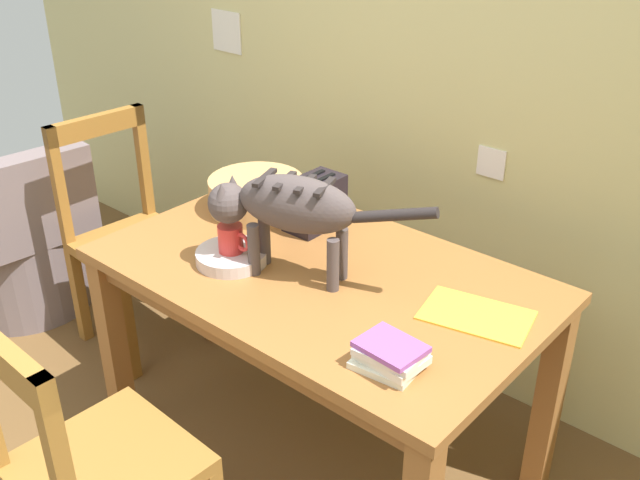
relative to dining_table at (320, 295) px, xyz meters
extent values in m
cube|color=#D0C684|center=(0.05, 0.76, 0.60)|extent=(5.35, 0.10, 2.50)
cube|color=white|center=(0.16, 0.70, 0.26)|extent=(0.10, 0.01, 0.10)
cube|color=white|center=(-1.14, 0.70, 0.52)|extent=(0.17, 0.01, 0.17)
cube|color=#965D2E|center=(0.00, 0.00, 0.07)|extent=(1.35, 0.82, 0.03)
cube|color=brown|center=(0.00, 0.00, 0.02)|extent=(1.27, 0.74, 0.07)
cube|color=#965D2E|center=(-0.62, -0.36, -0.30)|extent=(0.07, 0.07, 0.70)
cube|color=#965D2E|center=(-0.62, 0.36, -0.30)|extent=(0.07, 0.07, 0.70)
cube|color=#965D2E|center=(0.62, 0.36, -0.30)|extent=(0.07, 0.07, 0.70)
ellipsoid|color=#4A403E|center=(-0.03, -0.07, 0.32)|extent=(0.38, 0.24, 0.17)
cube|color=#292322|center=(0.06, -0.04, 0.39)|extent=(0.06, 0.12, 0.01)
cube|color=#292322|center=(0.00, -0.06, 0.39)|extent=(0.06, 0.12, 0.01)
cube|color=#292322|center=(-0.06, -0.08, 0.39)|extent=(0.06, 0.12, 0.01)
cube|color=#292322|center=(-0.12, -0.10, 0.39)|extent=(0.06, 0.12, 0.01)
cylinder|color=#4A403E|center=(-0.13, -0.14, 0.17)|extent=(0.04, 0.04, 0.16)
cylinder|color=#4A403E|center=(-0.16, -0.08, 0.17)|extent=(0.04, 0.04, 0.16)
cylinder|color=#4A403E|center=(0.10, -0.06, 0.17)|extent=(0.04, 0.04, 0.16)
cylinder|color=#4A403E|center=(0.08, 0.01, 0.17)|extent=(0.04, 0.04, 0.16)
sphere|color=#4A403E|center=(-0.23, -0.14, 0.29)|extent=(0.12, 0.12, 0.12)
cone|color=#4A403E|center=(-0.22, -0.17, 0.34)|extent=(0.04, 0.04, 0.05)
cone|color=#4A403E|center=(-0.24, -0.11, 0.34)|extent=(0.04, 0.04, 0.05)
cylinder|color=#292322|center=(0.24, 0.02, 0.34)|extent=(0.24, 0.11, 0.09)
cylinder|color=#BEB0B1|center=(-0.23, -0.14, 0.11)|extent=(0.22, 0.22, 0.04)
cylinder|color=red|center=(-0.23, -0.14, 0.17)|extent=(0.08, 0.08, 0.09)
torus|color=red|center=(-0.18, -0.14, 0.18)|extent=(0.06, 0.01, 0.06)
cube|color=yellow|center=(0.49, 0.09, 0.09)|extent=(0.32, 0.25, 0.01)
cube|color=silver|center=(0.43, -0.25, 0.10)|extent=(0.17, 0.14, 0.02)
cube|color=silver|center=(0.44, -0.24, 0.12)|extent=(0.16, 0.13, 0.02)
cube|color=silver|center=(0.44, -0.25, 0.14)|extent=(0.16, 0.13, 0.02)
cube|color=#934CA3|center=(0.44, -0.25, 0.15)|extent=(0.16, 0.13, 0.01)
cylinder|color=tan|center=(-0.45, 0.18, 0.15)|extent=(0.33, 0.33, 0.11)
cylinder|color=brown|center=(-0.45, 0.18, 0.15)|extent=(0.27, 0.27, 0.10)
cube|color=black|center=(-0.20, 0.21, 0.17)|extent=(0.12, 0.20, 0.17)
cube|color=black|center=(-0.23, 0.21, 0.26)|extent=(0.02, 0.14, 0.01)
cube|color=black|center=(-0.18, 0.21, 0.26)|extent=(0.02, 0.14, 0.01)
cube|color=#946127|center=(-1.01, 0.04, -0.20)|extent=(0.45, 0.45, 0.04)
cube|color=#946127|center=(-1.20, 0.05, 0.26)|extent=(0.07, 0.42, 0.08)
cube|color=#946127|center=(-1.19, 0.24, 0.06)|extent=(0.04, 0.04, 0.48)
cube|color=#946127|center=(-1.22, -0.14, 0.06)|extent=(0.04, 0.04, 0.48)
cube|color=#946127|center=(-0.81, 0.21, -0.43)|extent=(0.04, 0.04, 0.43)
cube|color=#946127|center=(-0.84, -0.16, -0.43)|extent=(0.04, 0.04, 0.43)
cube|color=#946127|center=(-1.19, 0.24, -0.43)|extent=(0.04, 0.04, 0.43)
cube|color=#946127|center=(-1.22, -0.14, -0.43)|extent=(0.04, 0.04, 0.43)
cube|color=olive|center=(-0.08, -0.75, -0.20)|extent=(0.44, 0.44, 0.04)
cube|color=olive|center=(0.10, -0.94, 0.06)|extent=(0.04, 0.04, 0.48)
cube|color=olive|center=(-0.26, -0.55, -0.43)|extent=(0.04, 0.04, 0.43)
cylinder|color=slate|center=(-1.67, -0.14, -0.46)|extent=(0.60, 0.60, 0.38)
cube|color=slate|center=(-1.43, -0.17, -0.07)|extent=(0.17, 0.55, 0.40)
cube|color=slate|center=(-1.65, 0.11, -0.17)|extent=(0.43, 0.14, 0.20)
camera|label=1|loc=(1.25, -1.44, 1.20)|focal=41.18mm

